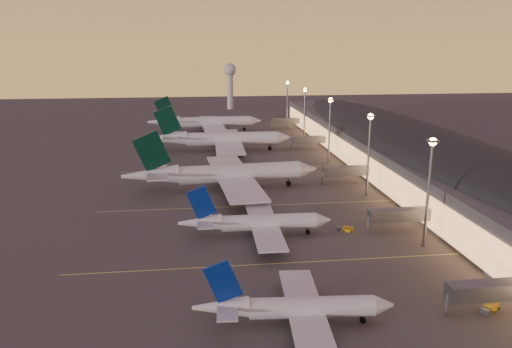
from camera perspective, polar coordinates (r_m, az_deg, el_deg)
The scene contains 13 objects.
ground at distance 114.12m, azimuth 1.82°, elevation -9.15°, with size 700.00×700.00×0.00m, color #44413F.
airliner_narrow_south at distance 86.82m, azimuth 4.39°, elevation -15.02°, with size 34.11×30.54×12.18m.
airliner_narrow_north at distance 122.94m, azimuth -0.02°, elevation -5.60°, with size 37.64×33.51×13.49m.
airliner_wide_near at distance 161.50m, azimuth -3.79°, elevation -0.01°, with size 63.67×58.17×20.36m.
airliner_wide_mid at distance 220.59m, azimuth -4.17°, elevation 3.98°, with size 64.15×58.29×20.57m.
airliner_wide_far at distance 271.45m, azimuth -5.79°, elevation 5.90°, with size 61.05×55.54×19.55m.
terminal_building at distance 195.82m, azimuth 16.63°, elevation 3.08°, with size 56.35×255.00×17.46m.
light_masts at distance 178.39m, azimuth 10.14°, elevation 5.24°, with size 2.20×217.20×25.90m.
radar_tower at distance 364.86m, azimuth -2.99°, elevation 10.85°, with size 9.00×9.00×32.50m.
lane_markings at distance 151.23m, azimuth -0.52°, elevation -3.06°, with size 90.00×180.36×0.00m.
baggage_tug_a at distance 92.94m, azimuth 10.04°, elevation -14.93°, with size 4.08×2.49×1.14m.
baggage_tug_b at distance 100.96m, azimuth 25.19°, elevation -13.66°, with size 4.11×3.39×1.17m.
baggage_tug_c at distance 129.26m, azimuth 10.27°, elevation -6.21°, with size 4.06×3.04×1.13m.
Camera 1 is at (-16.47, -103.09, 46.09)m, focal length 35.00 mm.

